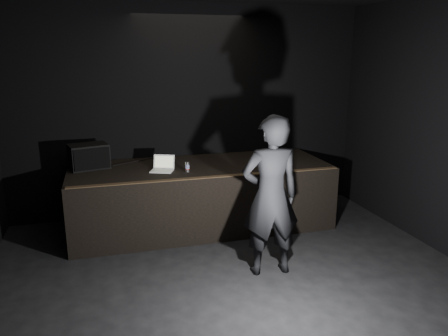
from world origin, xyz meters
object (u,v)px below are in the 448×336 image
at_px(laptop, 163,167).
at_px(beer_can, 187,167).
at_px(stage_riser, 201,196).
at_px(stage_monitor, 89,156).
at_px(person, 271,196).

height_order(laptop, beer_can, laptop).
relative_size(laptop, beer_can, 2.72).
height_order(stage_riser, stage_monitor, stage_monitor).
relative_size(stage_riser, person, 1.99).
bearing_deg(stage_riser, laptop, -165.74).
height_order(stage_monitor, laptop, stage_monitor).
xyz_separation_m(laptop, person, (1.10, -1.59, -0.05)).
height_order(stage_riser, laptop, laptop).
relative_size(stage_monitor, beer_can, 4.29).
bearing_deg(beer_can, person, -61.79).
height_order(stage_riser, person, person).
bearing_deg(laptop, stage_monitor, -179.03).
relative_size(beer_can, person, 0.07).
xyz_separation_m(stage_riser, beer_can, (-0.27, -0.33, 0.57)).
bearing_deg(person, beer_can, -58.73).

